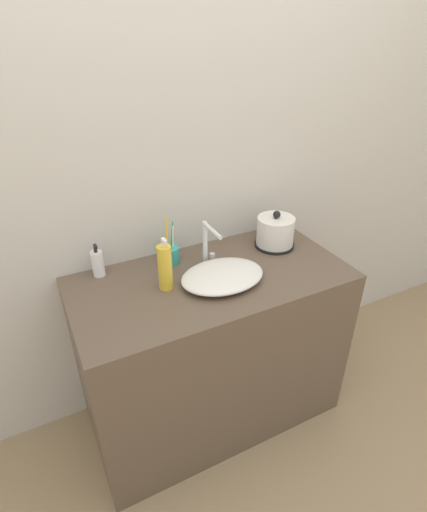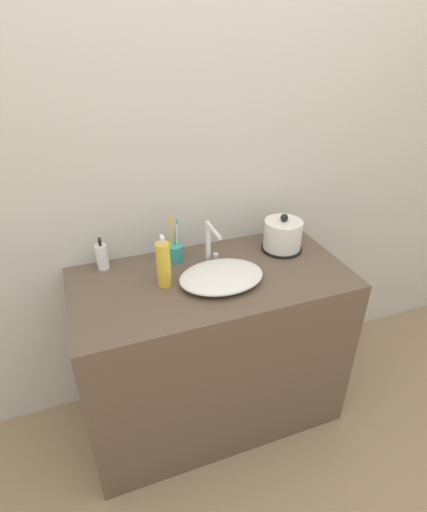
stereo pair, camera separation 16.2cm
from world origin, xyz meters
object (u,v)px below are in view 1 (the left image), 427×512
object	(u,v)px
electric_kettle	(275,233)
shampoo_bottle	(98,263)
toothbrush_cup	(171,254)
faucet	(208,242)
lotion_bottle	(165,267)

from	to	relation	value
electric_kettle	shampoo_bottle	distance (m)	0.81
shampoo_bottle	toothbrush_cup	bearing A→B (deg)	-7.59
faucet	electric_kettle	distance (m)	0.36
electric_kettle	toothbrush_cup	bearing A→B (deg)	171.11
electric_kettle	lotion_bottle	world-z (taller)	lotion_bottle
electric_kettle	shampoo_bottle	xyz separation A→B (m)	(-0.80, 0.12, -0.01)
faucet	toothbrush_cup	world-z (taller)	toothbrush_cup
toothbrush_cup	electric_kettle	bearing A→B (deg)	-8.89
electric_kettle	shampoo_bottle	world-z (taller)	electric_kettle
faucet	shampoo_bottle	distance (m)	0.47
faucet	electric_kettle	size ratio (longest dim) A/B	1.07
lotion_bottle	shampoo_bottle	size ratio (longest dim) A/B	1.52
electric_kettle	lotion_bottle	bearing A→B (deg)	-170.69
lotion_bottle	shampoo_bottle	distance (m)	0.31
lotion_bottle	toothbrush_cup	bearing A→B (deg)	62.58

